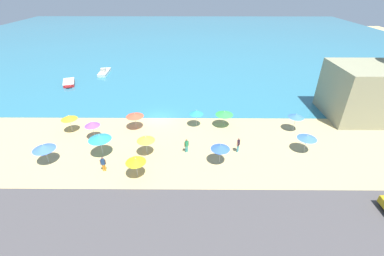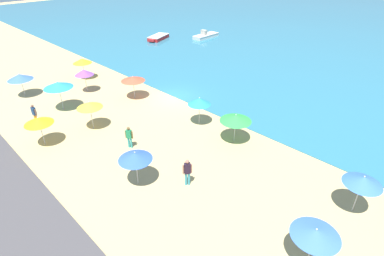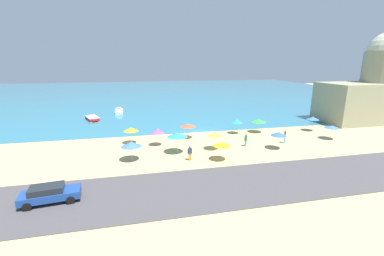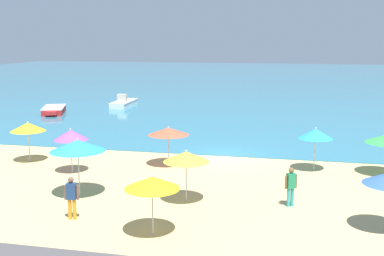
% 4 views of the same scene
% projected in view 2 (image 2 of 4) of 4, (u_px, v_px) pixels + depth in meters
% --- Properties ---
extents(ground_plane, '(160.00, 160.00, 0.00)m').
position_uv_depth(ground_plane, '(175.00, 97.00, 28.73)').
color(ground_plane, tan).
extents(sea, '(150.00, 110.00, 0.05)m').
position_uv_depth(sea, '(369.00, 19.00, 62.42)').
color(sea, teal).
rests_on(sea, ground_plane).
extents(beach_umbrella_0, '(2.22, 2.22, 2.20)m').
position_uv_depth(beach_umbrella_0, '(133.00, 79.00, 27.61)').
color(beach_umbrella_0, '#B2B2B7').
rests_on(beach_umbrella_0, ground_plane).
extents(beach_umbrella_1, '(1.98, 1.98, 2.30)m').
position_uv_depth(beach_umbrella_1, '(135.00, 156.00, 17.03)').
color(beach_umbrella_1, '#B2B2B7').
rests_on(beach_umbrella_1, ground_plane).
extents(beach_umbrella_2, '(1.95, 1.95, 2.31)m').
position_uv_depth(beach_umbrella_2, '(89.00, 105.00, 22.69)').
color(beach_umbrella_2, '#B2B2B7').
rests_on(beach_umbrella_2, ground_plane).
extents(beach_umbrella_3, '(1.96, 1.96, 2.33)m').
position_uv_depth(beach_umbrella_3, '(82.00, 61.00, 31.88)').
color(beach_umbrella_3, '#B2B2B7').
rests_on(beach_umbrella_3, ground_plane).
extents(beach_umbrella_4, '(1.83, 1.83, 2.34)m').
position_uv_depth(beach_umbrella_4, '(199.00, 101.00, 23.29)').
color(beach_umbrella_4, '#B2B2B7').
rests_on(beach_umbrella_4, ground_plane).
extents(beach_umbrella_5, '(1.93, 1.93, 2.39)m').
position_uv_depth(beach_umbrella_5, '(363.00, 180.00, 15.06)').
color(beach_umbrella_5, '#B2B2B7').
rests_on(beach_umbrella_5, ground_plane).
extents(beach_umbrella_6, '(2.27, 2.27, 2.21)m').
position_uv_depth(beach_umbrella_6, '(236.00, 118.00, 21.12)').
color(beach_umbrella_6, '#B2B2B7').
rests_on(beach_umbrella_6, ground_plane).
extents(beach_umbrella_7, '(2.11, 2.11, 2.08)m').
position_uv_depth(beach_umbrella_7, '(316.00, 233.00, 12.59)').
color(beach_umbrella_7, '#B2B2B7').
rests_on(beach_umbrella_7, ground_plane).
extents(beach_umbrella_8, '(2.44, 2.44, 2.62)m').
position_uv_depth(beach_umbrella_8, '(58.00, 85.00, 25.35)').
color(beach_umbrella_8, '#B2B2B7').
rests_on(beach_umbrella_8, ground_plane).
extents(beach_umbrella_9, '(1.96, 1.96, 2.24)m').
position_uv_depth(beach_umbrella_9, '(38.00, 121.00, 20.69)').
color(beach_umbrella_9, '#B2B2B7').
rests_on(beach_umbrella_9, ground_plane).
extents(beach_umbrella_10, '(1.79, 1.79, 2.37)m').
position_uv_depth(beach_umbrella_10, '(84.00, 72.00, 28.82)').
color(beach_umbrella_10, '#B2B2B7').
rests_on(beach_umbrella_10, ground_plane).
extents(beach_umbrella_11, '(2.27, 2.27, 2.27)m').
position_uv_depth(beach_umbrella_11, '(20.00, 77.00, 28.00)').
color(beach_umbrella_11, '#B2B2B7').
rests_on(beach_umbrella_11, ground_plane).
extents(bather_0, '(0.49, 0.38, 1.67)m').
position_uv_depth(bather_0, '(129.00, 136.00, 20.87)').
color(bather_0, teal).
rests_on(bather_0, ground_plane).
extents(bather_1, '(0.38, 0.49, 1.81)m').
position_uv_depth(bather_1, '(187.00, 171.00, 17.41)').
color(bather_1, teal).
rests_on(bather_1, ground_plane).
extents(bather_2, '(0.56, 0.28, 1.70)m').
position_uv_depth(bather_2, '(34.00, 113.00, 23.81)').
color(bather_2, orange).
rests_on(bather_2, ground_plane).
extents(skiff_nearshore, '(3.18, 4.59, 0.61)m').
position_uv_depth(skiff_nearshore, '(158.00, 37.00, 47.36)').
color(skiff_nearshore, red).
rests_on(skiff_nearshore, sea).
extents(skiff_offshore, '(1.84, 5.25, 1.28)m').
position_uv_depth(skiff_offshore, '(206.00, 36.00, 48.31)').
color(skiff_offshore, silver).
rests_on(skiff_offshore, sea).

